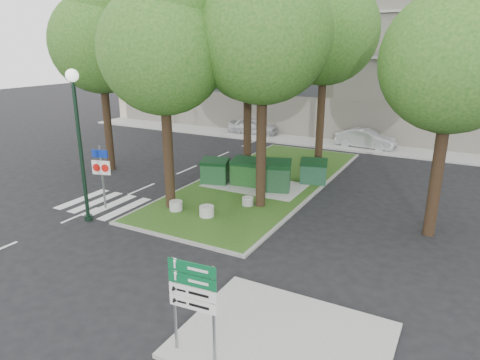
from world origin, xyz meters
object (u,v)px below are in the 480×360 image
Objects in this scene: bollard_left at (176,206)px; traffic_sign_pole at (102,169)px; bollard_right at (248,201)px; bollard_mid at (207,211)px; tree_median_mid at (250,46)px; tree_median_far at (328,20)px; tree_median_near_left at (165,38)px; street_lamp at (78,129)px; car_white at (253,126)px; car_silver at (366,139)px; tree_street_right at (458,47)px; litter_bin at (323,171)px; tree_median_near_right at (266,20)px; dumpster_d at (314,172)px; dumpster_b at (247,172)px; directional_sign at (193,294)px; tree_street_left at (101,33)px; dumpster_c at (274,176)px; dumpster_a at (215,171)px.

bollard_left is 3.67m from traffic_sign_pole.
bollard_mid is at bearing -115.20° from bollard_right.
tree_median_mid is 3.48× the size of traffic_sign_pole.
tree_median_near_left is at bearing -111.28° from tree_median_far.
street_lamp reaches higher than bollard_right.
car_silver is at bearing -100.06° from car_white.
street_lamp is (-12.83, -5.28, -3.10)m from tree_street_right.
bollard_mid is (1.47, -6.78, -6.64)m from tree_median_mid.
litter_bin is 8.57m from car_silver.
litter_bin is at bearing 79.28° from tree_median_near_right.
tree_median_far is 8.28m from dumpster_d.
tree_median_near_right is at bearing -100.72° from litter_bin.
traffic_sign_pole is at bearing 107.36° from street_lamp.
dumpster_b is 0.39× the size of car_white.
tree_median_near_left is 18.42× the size of bollard_left.
tree_median_near_left is at bearing 124.99° from directional_sign.
traffic_sign_pole is at bearing 178.01° from car_white.
bollard_mid is (8.97, -3.78, -7.31)m from tree_street_left.
street_lamp is at bearing 146.23° from directional_sign.
dumpster_c is 0.67× the size of traffic_sign_pole.
street_lamp is (-5.23, -4.48, 3.58)m from bollard_right.
dumpster_b is 13.52m from car_white.
dumpster_d is 2.47× the size of litter_bin.
tree_street_right is at bearing -40.10° from litter_bin.
dumpster_a is 3.22m from dumpster_c.
bollard_left is at bearing -98.37° from dumpster_a.
car_silver is (2.94, 16.35, 0.34)m from bollard_mid.
dumpster_b is 0.83× the size of dumpster_c.
dumpster_c reaches higher than dumpster_a.
bollard_mid is 0.15× the size of car_silver.
traffic_sign_pole is (-2.63, -5.22, 1.10)m from dumpster_a.
dumpster_d is 6.99m from bollard_mid.
litter_bin is at bearing 68.42° from dumpster_d.
tree_street_right is at bearing -3.27° from tree_street_left.
dumpster_b reaches higher than litter_bin.
tree_median_near_left reaches higher than litter_bin.
dumpster_d is at bearing 12.09° from dumpster_a.
tree_street_right is 15.97m from car_silver.
bollard_right is 0.08× the size of street_lamp.
car_silver is at bearing 68.98° from street_lamp.
bollard_right is at bearing -105.80° from litter_bin.
tree_median_near_left is 7.83m from tree_street_left.
tree_street_left is 8.69m from traffic_sign_pole.
directional_sign is (6.43, -11.40, 0.97)m from dumpster_a.
tree_street_left is 19.23× the size of bollard_left.
tree_median_near_left is 6.68× the size of dumpster_d.
bollard_right is (-0.80, -7.80, -8.02)m from tree_median_far.
dumpster_c is (-0.64, -5.29, -7.46)m from tree_median_far.
tree_median_far is at bearing 174.51° from car_silver.
bollard_mid is at bearing -121.81° from dumpster_c.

